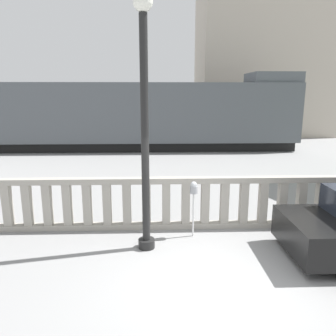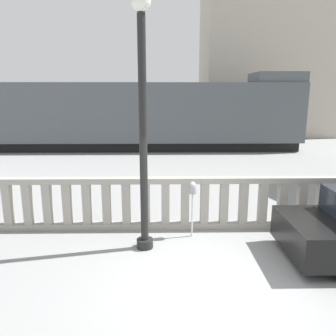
% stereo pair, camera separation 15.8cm
% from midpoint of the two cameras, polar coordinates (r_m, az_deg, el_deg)
% --- Properties ---
extents(ground_plane, '(160.00, 160.00, 0.00)m').
position_cam_midpoint_polar(ground_plane, '(6.31, 6.73, -19.34)').
color(ground_plane, gray).
extents(balustrade, '(14.76, 0.24, 1.33)m').
position_cam_midpoint_polar(balustrade, '(8.30, 4.24, -6.08)').
color(balustrade, '#9E998E').
rests_on(balustrade, ground).
extents(lamppost, '(0.39, 0.39, 5.24)m').
position_cam_midpoint_polar(lamppost, '(6.75, -4.78, 9.10)').
color(lamppost, black).
rests_on(lamppost, ground).
extents(parking_meter, '(0.18, 0.18, 1.36)m').
position_cam_midpoint_polar(parking_meter, '(7.68, 3.89, -4.26)').
color(parking_meter, silver).
rests_on(parking_meter, ground).
extents(train_near, '(18.57, 2.99, 4.56)m').
position_cam_midpoint_polar(train_near, '(20.07, -4.49, 9.17)').
color(train_near, black).
rests_on(train_near, ground).
extents(building_block, '(10.31, 6.86, 15.36)m').
position_cam_midpoint_polar(building_block, '(29.68, 15.99, 20.76)').
color(building_block, '#ADA393').
rests_on(building_block, ground).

